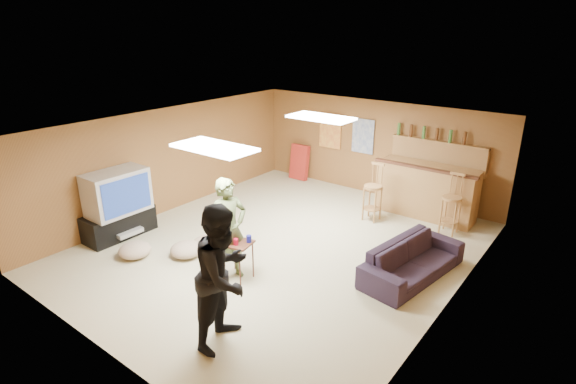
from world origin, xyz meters
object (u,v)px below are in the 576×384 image
Objects in this scene: person_olive at (229,230)px; tray_table at (237,260)px; sofa at (413,260)px; bar_counter at (426,191)px; person_black at (224,275)px; tv_body at (117,192)px.

person_olive is 0.53m from tray_table.
sofa is at bearing 38.02° from tray_table.
bar_counter reaches higher than sofa.
person_black is 1.62m from tray_table.
tray_table is (-0.93, 1.18, -0.62)m from person_black.
tv_body is 0.67× the size of person_olive.
person_olive reaches higher than bar_counter.
person_olive is at bearing 30.26° from person_black.
tv_body is 2.66m from person_olive.
tv_body is at bearing -174.46° from tray_table.
tv_body is at bearing -133.00° from bar_counter.
sofa is at bearing -72.53° from bar_counter.
person_black is (-0.48, -5.36, 0.38)m from bar_counter.
person_olive reaches higher than tray_table.
tv_body is 0.55× the size of bar_counter.
person_black is at bearing -51.77° from tray_table.
person_black is at bearing -95.15° from bar_counter.
tv_body is at bearing 64.12° from person_black.
bar_counter is at bearing -3.55° from person_olive.
person_olive is 1.52m from person_black.
person_black is (1.02, -1.13, 0.10)m from person_olive.
person_olive reaches higher than sofa.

